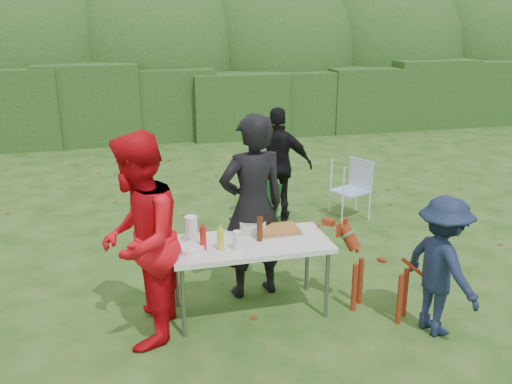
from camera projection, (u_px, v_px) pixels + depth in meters
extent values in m
plane|color=#1E4211|center=(242.00, 302.00, 5.50)|extent=(80.00, 80.00, 0.00)
cube|color=#23471C|center=(165.00, 102.00, 12.61)|extent=(22.00, 1.40, 1.70)
ellipsoid|color=#3D6628|center=(158.00, 64.00, 13.85)|extent=(20.00, 2.60, 3.20)
cube|color=silver|center=(250.00, 244.00, 5.11)|extent=(1.50, 0.70, 0.05)
cylinder|color=slate|center=(183.00, 302.00, 4.80)|extent=(0.04, 0.04, 0.69)
cylinder|color=slate|center=(327.00, 285.00, 5.12)|extent=(0.04, 0.04, 0.69)
cylinder|color=slate|center=(176.00, 275.00, 5.32)|extent=(0.04, 0.04, 0.69)
cylinder|color=slate|center=(307.00, 260.00, 5.64)|extent=(0.04, 0.04, 0.69)
imported|color=black|center=(252.00, 207.00, 5.40)|extent=(0.75, 0.55, 1.90)
imported|color=red|center=(139.00, 241.00, 4.60)|extent=(0.91, 1.06, 1.89)
imported|color=black|center=(278.00, 166.00, 7.46)|extent=(1.02, 0.70, 1.61)
imported|color=#15203C|center=(442.00, 266.00, 4.81)|extent=(0.63, 0.91, 1.30)
cube|color=#B7B7BA|center=(277.00, 232.00, 5.31)|extent=(0.45, 0.30, 0.02)
cube|color=#BB7732|center=(277.00, 229.00, 5.31)|extent=(0.40, 0.26, 0.04)
cylinder|color=gold|center=(221.00, 239.00, 4.90)|extent=(0.06, 0.06, 0.20)
cylinder|color=#A81B17|center=(203.00, 238.00, 4.90)|extent=(0.06, 0.06, 0.22)
cylinder|color=#47230F|center=(260.00, 229.00, 5.09)|extent=(0.06, 0.06, 0.24)
cylinder|color=white|center=(191.00, 230.00, 5.04)|extent=(0.12, 0.12, 0.26)
cylinder|color=white|center=(237.00, 240.00, 4.90)|extent=(0.08, 0.08, 0.18)
cylinder|color=silver|center=(253.00, 227.00, 5.32)|extent=(0.26, 0.26, 0.10)
cylinder|color=white|center=(191.00, 249.00, 4.89)|extent=(0.24, 0.24, 0.05)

